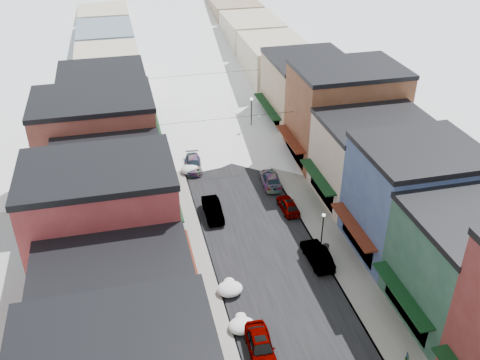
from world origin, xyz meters
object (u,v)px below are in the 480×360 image
car_silver_sedan (261,346)px  car_green_sedan (317,255)px  car_dark_hatch (213,210)px  trash_can (326,249)px  streetlamp_near (323,227)px

car_silver_sedan → car_green_sedan: 11.91m
car_dark_hatch → trash_can: (8.91, -8.64, -0.11)m
car_silver_sedan → trash_can: size_ratio=4.72×
car_dark_hatch → streetlamp_near: streetlamp_near is taller
trash_can → car_silver_sedan: bearing=-132.4°
car_silver_sedan → car_dark_hatch: 18.39m
trash_can → streetlamp_near: streetlamp_near is taller
car_silver_sedan → streetlamp_near: streetlamp_near is taller
car_silver_sedan → car_green_sedan: (7.80, 9.00, -0.02)m
car_silver_sedan → streetlamp_near: (8.70, 10.46, 1.90)m
car_green_sedan → streetlamp_near: 2.58m
trash_can → streetlamp_near: bearing=106.7°
car_silver_sedan → car_green_sedan: size_ratio=1.00×
car_dark_hatch → trash_can: car_dark_hatch is taller
car_dark_hatch → car_silver_sedan: bearing=-89.9°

